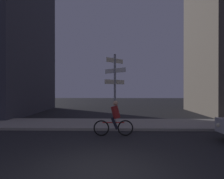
# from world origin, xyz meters

# --- Properties ---
(ground_plane) EXTENTS (80.00, 80.00, 0.00)m
(ground_plane) POSITION_xyz_m (0.00, 0.00, 0.00)
(ground_plane) COLOR #232326
(sidewalk_kerb) EXTENTS (40.00, 3.18, 0.14)m
(sidewalk_kerb) POSITION_xyz_m (0.00, 6.60, 0.07)
(sidewalk_kerb) COLOR gray
(sidewalk_kerb) RESTS_ON ground_plane
(signpost) EXTENTS (1.12, 1.12, 3.90)m
(signpost) POSITION_xyz_m (0.30, 5.67, 2.44)
(signpost) COLOR gray
(signpost) RESTS_ON sidewalk_kerb
(cyclist) EXTENTS (1.82, 0.34, 1.61)m
(cyclist) POSITION_xyz_m (0.29, 4.00, 0.75)
(cyclist) COLOR black
(cyclist) RESTS_ON ground_plane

